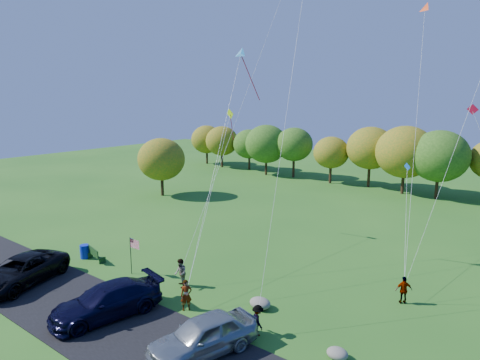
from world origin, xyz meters
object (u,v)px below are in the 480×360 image
(flyer_b, at_px, (181,273))
(minivan_navy, at_px, (106,301))
(minivan_silver, at_px, (203,336))
(minivan_dark, at_px, (20,271))
(flyer_d, at_px, (404,290))
(flyer_c, at_px, (258,320))
(flyer_a, at_px, (186,295))
(trash_barrel, at_px, (85,251))
(park_bench, at_px, (94,254))

(flyer_b, bearing_deg, minivan_navy, -59.05)
(minivan_navy, height_order, minivan_silver, minivan_silver)
(minivan_dark, xyz_separation_m, flyer_d, (19.91, 12.31, -0.12))
(minivan_silver, distance_m, flyer_c, 3.09)
(minivan_navy, distance_m, flyer_d, 16.68)
(minivan_silver, bearing_deg, flyer_b, 159.57)
(minivan_dark, relative_size, flyer_b, 3.46)
(flyer_a, bearing_deg, minivan_navy, 174.83)
(flyer_c, height_order, trash_barrel, flyer_c)
(trash_barrel, bearing_deg, flyer_a, -5.01)
(trash_barrel, bearing_deg, park_bench, 3.00)
(flyer_a, relative_size, trash_barrel, 1.75)
(flyer_c, relative_size, park_bench, 0.84)
(flyer_b, bearing_deg, minivan_dark, -107.92)
(trash_barrel, bearing_deg, flyer_c, -2.26)
(minivan_navy, relative_size, trash_barrel, 5.97)
(trash_barrel, bearing_deg, minivan_silver, -13.25)
(flyer_d, bearing_deg, flyer_c, 22.02)
(minivan_navy, relative_size, flyer_c, 3.83)
(flyer_b, xyz_separation_m, flyer_c, (7.00, -1.53, -0.12))
(minivan_dark, xyz_separation_m, flyer_a, (10.58, 4.09, -0.05))
(flyer_c, bearing_deg, flyer_d, -85.94)
(minivan_dark, height_order, park_bench, minivan_dark)
(minivan_dark, distance_m, minivan_navy, 7.80)
(minivan_silver, xyz_separation_m, flyer_d, (5.72, 10.77, -0.15))
(minivan_dark, height_order, flyer_b, flyer_b)
(minivan_dark, xyz_separation_m, minivan_silver, (14.19, 1.54, 0.03))
(flyer_b, height_order, flyer_c, flyer_b)
(park_bench, bearing_deg, minivan_silver, -0.84)
(flyer_b, bearing_deg, flyer_d, 64.33)
(flyer_d, xyz_separation_m, trash_barrel, (-20.82, -7.21, -0.31))
(minivan_silver, bearing_deg, minivan_navy, -158.10)
(minivan_dark, relative_size, flyer_c, 4.00)
(flyer_a, height_order, park_bench, flyer_a)
(flyer_c, bearing_deg, flyer_a, 39.61)
(minivan_silver, distance_m, trash_barrel, 15.52)
(minivan_navy, bearing_deg, minivan_silver, 18.43)
(flyer_a, relative_size, flyer_d, 1.08)
(flyer_d, bearing_deg, park_bench, -17.05)
(flyer_a, distance_m, flyer_b, 3.04)
(flyer_c, relative_size, trash_barrel, 1.56)
(minivan_dark, height_order, minivan_silver, minivan_silver)
(minivan_dark, bearing_deg, flyer_a, 2.41)
(minivan_silver, xyz_separation_m, park_bench, (-13.98, 3.61, -0.40))
(flyer_a, xyz_separation_m, trash_barrel, (-11.49, 1.01, -0.38))
(flyer_a, xyz_separation_m, flyer_c, (4.62, 0.37, -0.09))
(minivan_silver, height_order, flyer_d, minivan_silver)
(flyer_a, distance_m, flyer_d, 12.43)
(minivan_navy, distance_m, trash_barrel, 9.64)
(flyer_c, distance_m, trash_barrel, 16.12)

